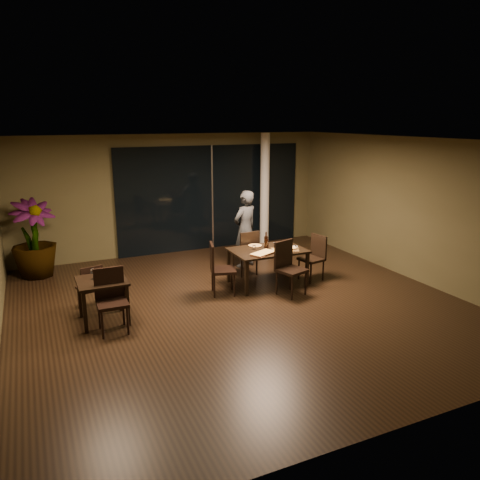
# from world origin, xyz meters

# --- Properties ---
(ground) EXTENTS (8.00, 8.00, 0.00)m
(ground) POSITION_xyz_m (0.00, 0.00, 0.00)
(ground) COLOR black
(ground) RESTS_ON ground
(wall_back) EXTENTS (8.00, 0.10, 3.00)m
(wall_back) POSITION_xyz_m (0.00, 4.05, 1.50)
(wall_back) COLOR #484226
(wall_back) RESTS_ON ground
(wall_front) EXTENTS (8.00, 0.10, 3.00)m
(wall_front) POSITION_xyz_m (0.00, -4.05, 1.50)
(wall_front) COLOR #484226
(wall_front) RESTS_ON ground
(wall_right) EXTENTS (0.10, 8.00, 3.00)m
(wall_right) POSITION_xyz_m (4.05, 0.00, 1.50)
(wall_right) COLOR #484226
(wall_right) RESTS_ON ground
(ceiling) EXTENTS (8.00, 8.00, 0.04)m
(ceiling) POSITION_xyz_m (0.00, 0.00, 3.02)
(ceiling) COLOR silver
(ceiling) RESTS_ON wall_back
(window_panel) EXTENTS (5.00, 0.06, 2.70)m
(window_panel) POSITION_xyz_m (1.00, 3.96, 1.35)
(window_panel) COLOR black
(window_panel) RESTS_ON ground
(column) EXTENTS (0.24, 0.24, 3.00)m
(column) POSITION_xyz_m (2.40, 3.65, 1.50)
(column) COLOR silver
(column) RESTS_ON ground
(main_table) EXTENTS (1.50, 1.00, 0.75)m
(main_table) POSITION_xyz_m (1.00, 0.80, 0.68)
(main_table) COLOR black
(main_table) RESTS_ON ground
(side_table) EXTENTS (0.80, 0.80, 0.75)m
(side_table) POSITION_xyz_m (-2.40, 0.30, 0.62)
(side_table) COLOR black
(side_table) RESTS_ON ground
(chair_main_far) EXTENTS (0.50, 0.50, 1.00)m
(chair_main_far) POSITION_xyz_m (0.86, 1.50, 0.56)
(chair_main_far) COLOR black
(chair_main_far) RESTS_ON ground
(chair_main_near) EXTENTS (0.62, 0.62, 1.06)m
(chair_main_near) POSITION_xyz_m (1.11, 0.15, 0.59)
(chair_main_near) COLOR black
(chair_main_near) RESTS_ON ground
(chair_main_left) EXTENTS (0.59, 0.59, 1.03)m
(chair_main_left) POSITION_xyz_m (-0.14, 0.68, 0.57)
(chair_main_left) COLOR black
(chair_main_left) RESTS_ON ground
(chair_main_right) EXTENTS (0.52, 0.52, 0.96)m
(chair_main_right) POSITION_xyz_m (2.06, 0.67, 0.54)
(chair_main_right) COLOR black
(chair_main_right) RESTS_ON ground
(chair_side_far) EXTENTS (0.47, 0.47, 0.86)m
(chair_side_far) POSITION_xyz_m (-2.52, 0.86, 0.48)
(chair_side_far) COLOR black
(chair_side_far) RESTS_ON ground
(chair_side_near) EXTENTS (0.49, 0.49, 1.03)m
(chair_side_near) POSITION_xyz_m (-2.32, -0.08, 0.58)
(chair_side_near) COLOR black
(chair_side_near) RESTS_ON ground
(diner) EXTENTS (0.71, 0.59, 1.79)m
(diner) POSITION_xyz_m (1.09, 2.09, 0.89)
(diner) COLOR #2C2E31
(diner) RESTS_ON ground
(potted_plant) EXTENTS (1.22, 1.22, 1.70)m
(potted_plant) POSITION_xyz_m (-3.36, 3.34, 0.85)
(potted_plant) COLOR #1A4717
(potted_plant) RESTS_ON ground
(pizza_board_left) EXTENTS (0.59, 0.50, 0.01)m
(pizza_board_left) POSITION_xyz_m (0.75, 0.53, 0.76)
(pizza_board_left) COLOR #4E2919
(pizza_board_left) RESTS_ON main_table
(pizza_board_right) EXTENTS (0.64, 0.51, 0.01)m
(pizza_board_right) POSITION_xyz_m (1.29, 0.60, 0.76)
(pizza_board_right) COLOR #4D3318
(pizza_board_right) RESTS_ON main_table
(oblong_pizza_left) EXTENTS (0.57, 0.44, 0.02)m
(oblong_pizza_left) POSITION_xyz_m (0.75, 0.53, 0.77)
(oblong_pizza_left) COLOR maroon
(oblong_pizza_left) RESTS_ON pizza_board_left
(oblong_pizza_right) EXTENTS (0.52, 0.31, 0.02)m
(oblong_pizza_right) POSITION_xyz_m (1.29, 0.60, 0.77)
(oblong_pizza_right) COLOR maroon
(oblong_pizza_right) RESTS_ON pizza_board_right
(round_pizza) EXTENTS (0.28, 0.28, 0.01)m
(round_pizza) POSITION_xyz_m (0.88, 1.14, 0.76)
(round_pizza) COLOR #AA2112
(round_pizza) RESTS_ON main_table
(bottle_a) EXTENTS (0.06, 0.06, 0.29)m
(bottle_a) POSITION_xyz_m (0.97, 0.82, 0.90)
(bottle_a) COLOR black
(bottle_a) RESTS_ON main_table
(bottle_b) EXTENTS (0.06, 0.06, 0.26)m
(bottle_b) POSITION_xyz_m (1.02, 0.86, 0.88)
(bottle_b) COLOR black
(bottle_b) RESTS_ON main_table
(bottle_c) EXTENTS (0.08, 0.08, 0.35)m
(bottle_c) POSITION_xyz_m (1.01, 0.90, 0.92)
(bottle_c) COLOR black
(bottle_c) RESTS_ON main_table
(tumbler_left) EXTENTS (0.07, 0.07, 0.08)m
(tumbler_left) POSITION_xyz_m (0.75, 0.93, 0.79)
(tumbler_left) COLOR white
(tumbler_left) RESTS_ON main_table
(tumbler_right) EXTENTS (0.07, 0.07, 0.08)m
(tumbler_right) POSITION_xyz_m (1.27, 0.95, 0.79)
(tumbler_right) COLOR white
(tumbler_right) RESTS_ON main_table
(napkin_near) EXTENTS (0.20, 0.16, 0.01)m
(napkin_near) POSITION_xyz_m (1.57, 0.75, 0.76)
(napkin_near) COLOR silver
(napkin_near) RESTS_ON main_table
(napkin_far) EXTENTS (0.19, 0.11, 0.01)m
(napkin_far) POSITION_xyz_m (1.54, 0.98, 0.76)
(napkin_far) COLOR silver
(napkin_far) RESTS_ON main_table
(wine_glass_a) EXTENTS (0.08, 0.08, 0.18)m
(wine_glass_a) POSITION_xyz_m (-2.52, 0.40, 0.84)
(wine_glass_a) COLOR white
(wine_glass_a) RESTS_ON side_table
(wine_glass_b) EXTENTS (0.07, 0.07, 0.17)m
(wine_glass_b) POSITION_xyz_m (-2.27, 0.25, 0.83)
(wine_glass_b) COLOR white
(wine_glass_b) RESTS_ON side_table
(side_napkin) EXTENTS (0.19, 0.12, 0.01)m
(side_napkin) POSITION_xyz_m (-2.32, 0.11, 0.76)
(side_napkin) COLOR silver
(side_napkin) RESTS_ON side_table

